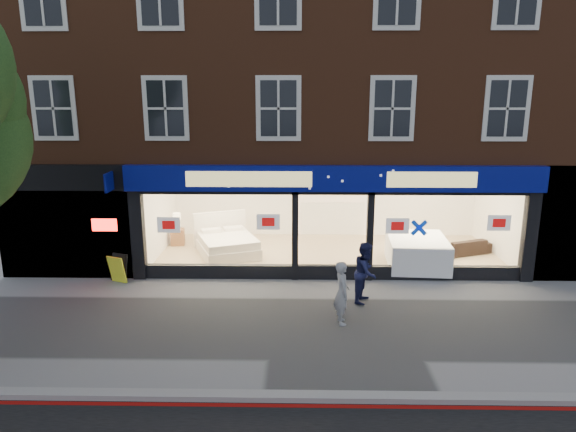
{
  "coord_description": "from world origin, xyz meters",
  "views": [
    {
      "loc": [
        -1.0,
        -10.85,
        5.24
      ],
      "look_at": [
        -1.24,
        2.5,
        1.99
      ],
      "focal_mm": 32.0,
      "sensor_mm": 36.0,
      "label": 1
    }
  ],
  "objects_px": {
    "sofa": "(464,246)",
    "mattress_stack": "(417,252)",
    "display_bed": "(227,243)",
    "pedestrian_blue": "(366,272)",
    "pedestrian_grey": "(342,293)",
    "a_board": "(118,269)"
  },
  "relations": [
    {
      "from": "sofa",
      "to": "pedestrian_grey",
      "type": "bearing_deg",
      "value": 27.64
    },
    {
      "from": "mattress_stack",
      "to": "pedestrian_blue",
      "type": "height_order",
      "value": "pedestrian_blue"
    },
    {
      "from": "mattress_stack",
      "to": "pedestrian_grey",
      "type": "distance_m",
      "value": 4.61
    },
    {
      "from": "display_bed",
      "to": "mattress_stack",
      "type": "height_order",
      "value": "display_bed"
    },
    {
      "from": "pedestrian_blue",
      "to": "sofa",
      "type": "bearing_deg",
      "value": -23.36
    },
    {
      "from": "sofa",
      "to": "mattress_stack",
      "type": "bearing_deg",
      "value": 12.23
    },
    {
      "from": "a_board",
      "to": "display_bed",
      "type": "bearing_deg",
      "value": 62.87
    },
    {
      "from": "mattress_stack",
      "to": "pedestrian_blue",
      "type": "distance_m",
      "value": 3.16
    },
    {
      "from": "a_board",
      "to": "pedestrian_grey",
      "type": "height_order",
      "value": "pedestrian_grey"
    },
    {
      "from": "mattress_stack",
      "to": "pedestrian_blue",
      "type": "bearing_deg",
      "value": -126.51
    },
    {
      "from": "sofa",
      "to": "pedestrian_grey",
      "type": "distance_m",
      "value": 6.68
    },
    {
      "from": "display_bed",
      "to": "a_board",
      "type": "xyz_separation_m",
      "value": [
        -2.75,
        -2.38,
        -0.04
      ]
    },
    {
      "from": "display_bed",
      "to": "pedestrian_blue",
      "type": "distance_m",
      "value": 5.42
    },
    {
      "from": "mattress_stack",
      "to": "a_board",
      "type": "bearing_deg",
      "value": -171.45
    },
    {
      "from": "sofa",
      "to": "a_board",
      "type": "height_order",
      "value": "a_board"
    },
    {
      "from": "sofa",
      "to": "pedestrian_blue",
      "type": "bearing_deg",
      "value": 24.19
    },
    {
      "from": "sofa",
      "to": "pedestrian_blue",
      "type": "xyz_separation_m",
      "value": [
        -3.69,
        -3.73,
        0.43
      ]
    },
    {
      "from": "sofa",
      "to": "a_board",
      "type": "xyz_separation_m",
      "value": [
        -10.47,
        -2.49,
        0.05
      ]
    },
    {
      "from": "display_bed",
      "to": "pedestrian_grey",
      "type": "xyz_separation_m",
      "value": [
        3.32,
        -4.9,
        0.31
      ]
    },
    {
      "from": "sofa",
      "to": "pedestrian_grey",
      "type": "height_order",
      "value": "pedestrian_grey"
    },
    {
      "from": "pedestrian_blue",
      "to": "a_board",
      "type": "bearing_deg",
      "value": 101.08
    },
    {
      "from": "display_bed",
      "to": "pedestrian_grey",
      "type": "bearing_deg",
      "value": -77.64
    }
  ]
}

